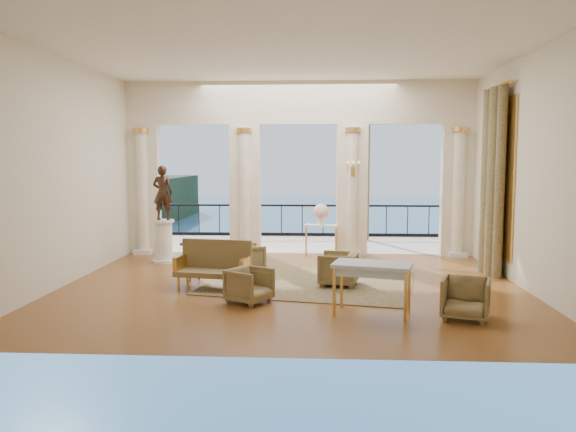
# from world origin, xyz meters

# --- Properties ---
(floor) EXTENTS (9.00, 9.00, 0.00)m
(floor) POSITION_xyz_m (0.00, 0.00, 0.00)
(floor) COLOR #49280E
(floor) RESTS_ON ground
(room_walls) EXTENTS (9.00, 9.00, 9.00)m
(room_walls) POSITION_xyz_m (0.00, -1.12, 2.88)
(room_walls) COLOR beige
(room_walls) RESTS_ON ground
(arcade) EXTENTS (9.00, 0.56, 4.50)m
(arcade) POSITION_xyz_m (-0.00, 3.82, 2.58)
(arcade) COLOR beige
(arcade) RESTS_ON ground
(terrace) EXTENTS (10.00, 3.60, 0.10)m
(terrace) POSITION_xyz_m (0.00, 5.80, -0.05)
(terrace) COLOR #BBAE9C
(terrace) RESTS_ON ground
(balustrade) EXTENTS (9.00, 0.06, 1.03)m
(balustrade) POSITION_xyz_m (0.00, 7.40, 0.41)
(balustrade) COLOR black
(balustrade) RESTS_ON terrace
(palm_tree) EXTENTS (2.00, 2.00, 4.50)m
(palm_tree) POSITION_xyz_m (2.00, 6.60, 4.09)
(palm_tree) COLOR #4C3823
(palm_tree) RESTS_ON terrace
(headland) EXTENTS (22.00, 18.00, 6.00)m
(headland) POSITION_xyz_m (-30.00, 70.00, -3.00)
(headland) COLOR black
(headland) RESTS_ON sea
(sea) EXTENTS (160.00, 160.00, 0.00)m
(sea) POSITION_xyz_m (0.00, 60.00, -6.00)
(sea) COLOR #255C9C
(sea) RESTS_ON ground
(curtain) EXTENTS (0.33, 1.40, 4.09)m
(curtain) POSITION_xyz_m (4.28, 1.50, 2.02)
(curtain) COLOR #4C4324
(curtain) RESTS_ON ground
(window_frame) EXTENTS (0.04, 1.60, 3.40)m
(window_frame) POSITION_xyz_m (4.47, 1.50, 2.10)
(window_frame) COLOR gold
(window_frame) RESTS_ON room_walls
(wall_sconce) EXTENTS (0.30, 0.11, 0.33)m
(wall_sconce) POSITION_xyz_m (1.40, 3.51, 2.23)
(wall_sconce) COLOR gold
(wall_sconce) RESTS_ON arcade
(rug) EXTENTS (4.54, 3.84, 0.02)m
(rug) POSITION_xyz_m (0.38, 0.33, 0.01)
(rug) COLOR #32341C
(rug) RESTS_ON ground
(armchair_a) EXTENTS (0.86, 0.88, 0.67)m
(armchair_a) POSITION_xyz_m (-0.66, -1.29, 0.34)
(armchair_a) COLOR #4A4023
(armchair_a) RESTS_ON ground
(armchair_b) EXTENTS (0.88, 0.85, 0.72)m
(armchair_b) POSITION_xyz_m (2.84, -2.10, 0.36)
(armchair_b) COLOR #4A4023
(armchair_b) RESTS_ON ground
(armchair_c) EXTENTS (0.80, 0.83, 0.74)m
(armchair_c) POSITION_xyz_m (0.93, 0.14, 0.37)
(armchair_c) COLOR #4A4023
(armchair_c) RESTS_ON ground
(armchair_d) EXTENTS (0.85, 0.87, 0.69)m
(armchair_d) POSITION_xyz_m (-1.04, 1.44, 0.34)
(armchair_d) COLOR #4A4023
(armchair_d) RESTS_ON ground
(settee) EXTENTS (1.48, 0.80, 0.93)m
(settee) POSITION_xyz_m (-1.48, -0.20, 0.46)
(settee) COLOR #4A4023
(settee) RESTS_ON ground
(game_table) EXTENTS (1.36, 0.96, 0.84)m
(game_table) POSITION_xyz_m (1.40, -1.93, 0.76)
(game_table) COLOR #9AB0C1
(game_table) RESTS_ON ground
(pedestal) EXTENTS (0.57, 0.57, 1.05)m
(pedestal) POSITION_xyz_m (-3.22, 2.43, 0.50)
(pedestal) COLOR silver
(pedestal) RESTS_ON ground
(statue) EXTENTS (0.50, 0.34, 1.31)m
(statue) POSITION_xyz_m (-3.22, 2.43, 1.70)
(statue) COLOR black
(statue) RESTS_ON pedestal
(console_table) EXTENTS (0.92, 0.54, 0.82)m
(console_table) POSITION_xyz_m (0.60, 3.55, 0.68)
(console_table) COLOR silver
(console_table) RESTS_ON ground
(urn) EXTENTS (0.41, 0.41, 0.54)m
(urn) POSITION_xyz_m (0.60, 3.55, 1.13)
(urn) COLOR white
(urn) RESTS_ON console_table
(side_table) EXTENTS (0.48, 0.48, 0.78)m
(side_table) POSITION_xyz_m (-2.08, 0.48, 0.67)
(side_table) COLOR black
(side_table) RESTS_ON ground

